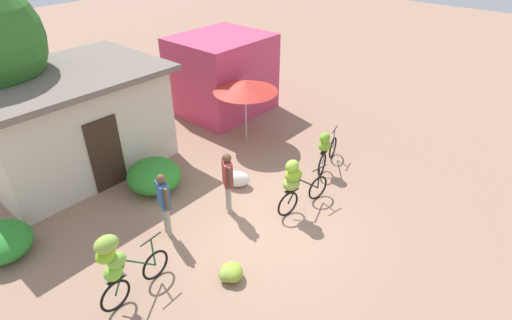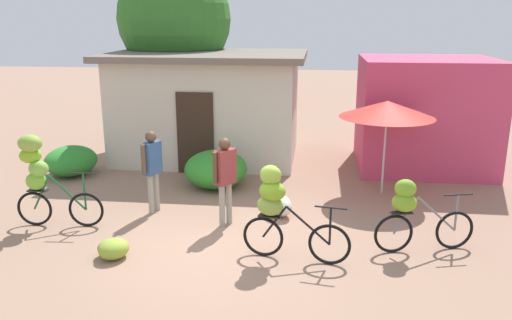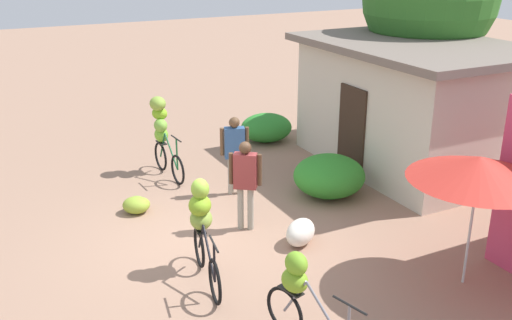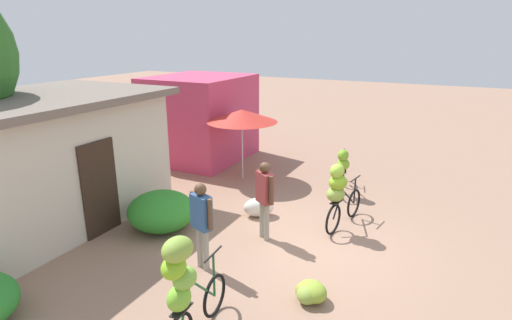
{
  "view_description": "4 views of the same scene",
  "coord_description": "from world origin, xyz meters",
  "px_view_note": "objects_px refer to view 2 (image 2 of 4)",
  "views": [
    {
      "loc": [
        -5.88,
        -4.84,
        6.43
      ],
      "look_at": [
        1.0,
        1.07,
        0.87
      ],
      "focal_mm": 28.55,
      "sensor_mm": 36.0,
      "label": 1
    },
    {
      "loc": [
        1.39,
        -7.93,
        3.74
      ],
      "look_at": [
        0.34,
        1.03,
        1.24
      ],
      "focal_mm": 36.44,
      "sensor_mm": 36.0,
      "label": 2
    },
    {
      "loc": [
        8.33,
        -3.17,
        4.84
      ],
      "look_at": [
        -0.2,
        1.13,
        1.29
      ],
      "focal_mm": 41.1,
      "sensor_mm": 36.0,
      "label": 3
    },
    {
      "loc": [
        -7.18,
        -2.37,
        4.08
      ],
      "look_at": [
        0.91,
        1.68,
        1.29
      ],
      "focal_mm": 28.9,
      "sensor_mm": 36.0,
      "label": 4
    }
  ],
  "objects_px": {
    "tree_behind_building": "(174,19)",
    "bicycle_leftmost": "(40,172)",
    "market_umbrella": "(387,109)",
    "person_bystander": "(152,163)",
    "bicycle_center_loaded": "(413,211)",
    "bicycle_near_pile": "(278,206)",
    "shop_pink": "(424,114)",
    "building_low": "(209,105)",
    "banana_pile_on_ground": "(113,248)",
    "person_vendor": "(225,172)",
    "produce_sack": "(278,205)"
  },
  "relations": [
    {
      "from": "building_low",
      "to": "produce_sack",
      "type": "distance_m",
      "value": 4.93
    },
    {
      "from": "tree_behind_building",
      "to": "bicycle_near_pile",
      "type": "relative_size",
      "value": 3.08
    },
    {
      "from": "building_low",
      "to": "person_vendor",
      "type": "xyz_separation_m",
      "value": [
        1.29,
        -4.82,
        -0.42
      ]
    },
    {
      "from": "bicycle_near_pile",
      "to": "person_bystander",
      "type": "bearing_deg",
      "value": 146.08
    },
    {
      "from": "bicycle_leftmost",
      "to": "bicycle_near_pile",
      "type": "distance_m",
      "value": 4.44
    },
    {
      "from": "building_low",
      "to": "tree_behind_building",
      "type": "height_order",
      "value": "tree_behind_building"
    },
    {
      "from": "building_low",
      "to": "tree_behind_building",
      "type": "distance_m",
      "value": 2.86
    },
    {
      "from": "building_low",
      "to": "bicycle_center_loaded",
      "type": "distance_m",
      "value": 7.2
    },
    {
      "from": "bicycle_center_loaded",
      "to": "person_vendor",
      "type": "distance_m",
      "value": 3.32
    },
    {
      "from": "produce_sack",
      "to": "person_vendor",
      "type": "xyz_separation_m",
      "value": [
        -0.93,
        -0.59,
        0.79
      ]
    },
    {
      "from": "tree_behind_building",
      "to": "bicycle_center_loaded",
      "type": "height_order",
      "value": "tree_behind_building"
    },
    {
      "from": "tree_behind_building",
      "to": "bicycle_leftmost",
      "type": "relative_size",
      "value": 3.06
    },
    {
      "from": "market_umbrella",
      "to": "bicycle_center_loaded",
      "type": "xyz_separation_m",
      "value": [
        0.13,
        -2.93,
        -1.16
      ]
    },
    {
      "from": "market_umbrella",
      "to": "produce_sack",
      "type": "distance_m",
      "value": 3.14
    },
    {
      "from": "produce_sack",
      "to": "tree_behind_building",
      "type": "bearing_deg",
      "value": 121.79
    },
    {
      "from": "shop_pink",
      "to": "tree_behind_building",
      "type": "relative_size",
      "value": 0.61
    },
    {
      "from": "person_vendor",
      "to": "bicycle_leftmost",
      "type": "bearing_deg",
      "value": -172.55
    },
    {
      "from": "person_bystander",
      "to": "bicycle_leftmost",
      "type": "bearing_deg",
      "value": -152.54
    },
    {
      "from": "market_umbrella",
      "to": "tree_behind_building",
      "type": "bearing_deg",
      "value": 144.71
    },
    {
      "from": "building_low",
      "to": "bicycle_near_pile",
      "type": "distance_m",
      "value": 6.52
    },
    {
      "from": "market_umbrella",
      "to": "person_bystander",
      "type": "height_order",
      "value": "market_umbrella"
    },
    {
      "from": "bicycle_leftmost",
      "to": "person_vendor",
      "type": "relative_size",
      "value": 1.04
    },
    {
      "from": "market_umbrella",
      "to": "bicycle_leftmost",
      "type": "height_order",
      "value": "market_umbrella"
    },
    {
      "from": "bicycle_near_pile",
      "to": "person_vendor",
      "type": "xyz_separation_m",
      "value": [
        -1.06,
        1.24,
        0.13
      ]
    },
    {
      "from": "banana_pile_on_ground",
      "to": "person_vendor",
      "type": "xyz_separation_m",
      "value": [
        1.56,
        1.55,
        0.86
      ]
    },
    {
      "from": "person_bystander",
      "to": "tree_behind_building",
      "type": "bearing_deg",
      "value": 99.94
    },
    {
      "from": "bicycle_leftmost",
      "to": "bicycle_center_loaded",
      "type": "bearing_deg",
      "value": -2.79
    },
    {
      "from": "shop_pink",
      "to": "tree_behind_building",
      "type": "distance_m",
      "value": 7.38
    },
    {
      "from": "bicycle_center_loaded",
      "to": "person_vendor",
      "type": "relative_size",
      "value": 1.01
    },
    {
      "from": "shop_pink",
      "to": "banana_pile_on_ground",
      "type": "bearing_deg",
      "value": -134.45
    },
    {
      "from": "tree_behind_building",
      "to": "bicycle_leftmost",
      "type": "height_order",
      "value": "tree_behind_building"
    },
    {
      "from": "market_umbrella",
      "to": "produce_sack",
      "type": "xyz_separation_m",
      "value": [
        -2.15,
        -1.59,
        -1.64
      ]
    },
    {
      "from": "building_low",
      "to": "banana_pile_on_ground",
      "type": "distance_m",
      "value": 6.5
    },
    {
      "from": "produce_sack",
      "to": "bicycle_center_loaded",
      "type": "bearing_deg",
      "value": -30.35
    },
    {
      "from": "bicycle_near_pile",
      "to": "bicycle_center_loaded",
      "type": "relative_size",
      "value": 1.03
    },
    {
      "from": "tree_behind_building",
      "to": "person_bystander",
      "type": "distance_m",
      "value": 6.31
    },
    {
      "from": "tree_behind_building",
      "to": "bicycle_near_pile",
      "type": "distance_m",
      "value": 8.65
    },
    {
      "from": "bicycle_leftmost",
      "to": "person_bystander",
      "type": "relative_size",
      "value": 1.06
    },
    {
      "from": "bicycle_leftmost",
      "to": "bicycle_near_pile",
      "type": "xyz_separation_m",
      "value": [
        4.36,
        -0.81,
        -0.15
      ]
    },
    {
      "from": "shop_pink",
      "to": "produce_sack",
      "type": "relative_size",
      "value": 4.57
    },
    {
      "from": "bicycle_near_pile",
      "to": "banana_pile_on_ground",
      "type": "relative_size",
      "value": 2.59
    },
    {
      "from": "shop_pink",
      "to": "bicycle_leftmost",
      "type": "distance_m",
      "value": 9.04
    },
    {
      "from": "bicycle_center_loaded",
      "to": "tree_behind_building",
      "type": "bearing_deg",
      "value": 129.73
    },
    {
      "from": "person_bystander",
      "to": "market_umbrella",
      "type": "bearing_deg",
      "value": 20.08
    },
    {
      "from": "tree_behind_building",
      "to": "market_umbrella",
      "type": "relative_size",
      "value": 2.6
    },
    {
      "from": "shop_pink",
      "to": "tree_behind_building",
      "type": "xyz_separation_m",
      "value": [
        -6.82,
        1.7,
        2.28
      ]
    },
    {
      "from": "shop_pink",
      "to": "market_umbrella",
      "type": "distance_m",
      "value": 2.61
    },
    {
      "from": "bicycle_near_pile",
      "to": "shop_pink",
      "type": "bearing_deg",
      "value": 60.2
    },
    {
      "from": "shop_pink",
      "to": "tree_behind_building",
      "type": "bearing_deg",
      "value": 165.99
    },
    {
      "from": "bicycle_near_pile",
      "to": "bicycle_center_loaded",
      "type": "xyz_separation_m",
      "value": [
        2.16,
        0.49,
        -0.18
      ]
    }
  ]
}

